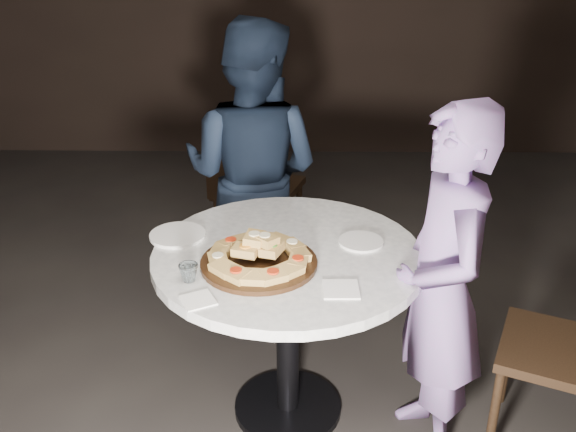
{
  "coord_description": "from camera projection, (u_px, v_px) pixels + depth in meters",
  "views": [
    {
      "loc": [
        0.11,
        -2.15,
        2.0
      ],
      "look_at": [
        0.08,
        0.12,
        0.93
      ],
      "focal_mm": 40.0,
      "sensor_mm": 36.0,
      "label": 1
    }
  ],
  "objects": [
    {
      "name": "diner_navy",
      "position": [
        252.0,
        174.0,
        3.3
      ],
      "size": [
        0.92,
        0.81,
        1.58
      ],
      "primitive_type": "imported",
      "rotation": [
        0.0,
        0.0,
        2.82
      ],
      "color": "black",
      "rests_on": "ground"
    },
    {
      "name": "water_glass",
      "position": [
        189.0,
        273.0,
        2.3
      ],
      "size": [
        0.09,
        0.09,
        0.07
      ],
      "primitive_type": "imported",
      "rotation": [
        0.0,
        0.0,
        -0.25
      ],
      "color": "silver",
      "rests_on": "table"
    },
    {
      "name": "diner_teal",
      "position": [
        440.0,
        291.0,
        2.39
      ],
      "size": [
        0.4,
        0.56,
        1.46
      ],
      "primitive_type": "imported",
      "rotation": [
        0.0,
        0.0,
        -1.47
      ],
      "color": "slate",
      "rests_on": "ground"
    },
    {
      "name": "floor",
      "position": [
        268.0,
        420.0,
        2.8
      ],
      "size": [
        7.0,
        7.0,
        0.0
      ],
      "primitive_type": "plane",
      "color": "black",
      "rests_on": "ground"
    },
    {
      "name": "plate_right",
      "position": [
        361.0,
        242.0,
        2.58
      ],
      "size": [
        0.21,
        0.21,
        0.01
      ],
      "primitive_type": "cylinder",
      "rotation": [
        0.0,
        0.0,
        -0.18
      ],
      "color": "white",
      "rests_on": "table"
    },
    {
      "name": "serving_board",
      "position": [
        259.0,
        263.0,
        2.41
      ],
      "size": [
        0.53,
        0.53,
        0.02
      ],
      "primitive_type": "cylinder",
      "rotation": [
        0.0,
        0.0,
        0.22
      ],
      "color": "black",
      "rests_on": "table"
    },
    {
      "name": "table",
      "position": [
        288.0,
        284.0,
        2.58
      ],
      "size": [
        1.33,
        1.33,
        0.8
      ],
      "rotation": [
        0.0,
        0.0,
        -0.28
      ],
      "color": "black",
      "rests_on": "ground"
    },
    {
      "name": "napkin_near",
      "position": [
        198.0,
        300.0,
        2.19
      ],
      "size": [
        0.14,
        0.14,
        0.01
      ],
      "primitive_type": "cube",
      "rotation": [
        0.0,
        0.0,
        0.47
      ],
      "color": "white",
      "rests_on": "table"
    },
    {
      "name": "plate_left",
      "position": [
        178.0,
        235.0,
        2.63
      ],
      "size": [
        0.27,
        0.27,
        0.01
      ],
      "primitive_type": "cylinder",
      "rotation": [
        0.0,
        0.0,
        0.17
      ],
      "color": "white",
      "rests_on": "table"
    },
    {
      "name": "focaccia_pile",
      "position": [
        259.0,
        253.0,
        2.4
      ],
      "size": [
        0.4,
        0.39,
        0.1
      ],
      "rotation": [
        0.0,
        0.0,
        -0.28
      ],
      "color": "#B38945",
      "rests_on": "serving_board"
    },
    {
      "name": "napkin_far",
      "position": [
        341.0,
        289.0,
        2.26
      ],
      "size": [
        0.13,
        0.13,
        0.01
      ],
      "primitive_type": "cube",
      "rotation": [
        0.0,
        0.0,
        0.02
      ],
      "color": "white",
      "rests_on": "table"
    },
    {
      "name": "chair_far",
      "position": [
        252.0,
        183.0,
        3.78
      ],
      "size": [
        0.58,
        0.6,
        0.98
      ],
      "rotation": [
        0.0,
        0.0,
        2.83
      ],
      "color": "black",
      "rests_on": "ground"
    }
  ]
}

